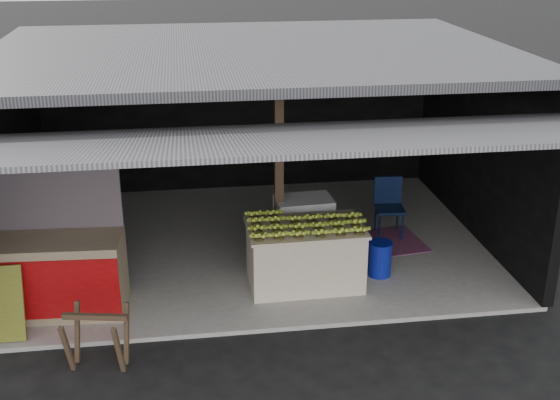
{
  "coord_description": "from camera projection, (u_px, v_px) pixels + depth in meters",
  "views": [
    {
      "loc": [
        -0.98,
        -7.25,
        4.64
      ],
      "look_at": [
        0.27,
        1.56,
        1.1
      ],
      "focal_mm": 45.0,
      "sensor_mm": 36.0,
      "label": 1
    }
  ],
  "objects": [
    {
      "name": "ground",
      "position": [
        276.0,
        332.0,
        8.51
      ],
      "size": [
        80.0,
        80.0,
        0.0
      ],
      "primitive_type": "plane",
      "color": "black",
      "rests_on": "ground"
    },
    {
      "name": "plastic_chair",
      "position": [
        389.0,
        201.0,
        10.87
      ],
      "size": [
        0.47,
        0.47,
        0.91
      ],
      "rotation": [
        0.0,
        0.0,
        -0.09
      ],
      "color": "#091534",
      "rests_on": "concrete_slab"
    },
    {
      "name": "neighbor_stall",
      "position": [
        52.0,
        271.0,
        8.7
      ],
      "size": [
        1.8,
        0.89,
        1.81
      ],
      "rotation": [
        0.0,
        0.0,
        -0.06
      ],
      "color": "#998466",
      "rests_on": "concrete_slab"
    },
    {
      "name": "banana_pile",
      "position": [
        305.0,
        220.0,
        9.19
      ],
      "size": [
        1.43,
        0.87,
        0.17
      ],
      "primitive_type": null,
      "rotation": [
        0.0,
        0.0,
        0.01
      ],
      "color": "gold",
      "rests_on": "banana_table"
    },
    {
      "name": "white_crate",
      "position": [
        304.0,
        227.0,
        10.19
      ],
      "size": [
        0.84,
        0.6,
        0.9
      ],
      "rotation": [
        0.0,
        0.0,
        0.07
      ],
      "color": "white",
      "rests_on": "concrete_slab"
    },
    {
      "name": "magenta_rug",
      "position": [
        373.0,
        243.0,
        10.71
      ],
      "size": [
        1.62,
        1.19,
        0.01
      ],
      "primitive_type": "cube",
      "rotation": [
        0.0,
        0.0,
        0.13
      ],
      "color": "#66164E",
      "rests_on": "concrete_slab"
    },
    {
      "name": "banana_table",
      "position": [
        305.0,
        255.0,
        9.38
      ],
      "size": [
        1.55,
        0.97,
        0.85
      ],
      "rotation": [
        0.0,
        0.0,
        0.01
      ],
      "color": "silver",
      "rests_on": "concrete_slab"
    },
    {
      "name": "picture_frames",
      "position": [
        229.0,
        88.0,
        12.28
      ],
      "size": [
        1.62,
        0.04,
        0.46
      ],
      "color": "black",
      "rests_on": "shophouse"
    },
    {
      "name": "sawhorse",
      "position": [
        97.0,
        334.0,
        7.68
      ],
      "size": [
        0.71,
        0.7,
        0.68
      ],
      "rotation": [
        0.0,
        0.0,
        -0.19
      ],
      "color": "#4B3725",
      "rests_on": "ground"
    },
    {
      "name": "shophouse",
      "position": [
        250.0,
        107.0,
        10.32
      ],
      "size": [
        7.4,
        7.29,
        3.02
      ],
      "color": "black",
      "rests_on": "ground"
    },
    {
      "name": "concrete_slab",
      "position": [
        254.0,
        243.0,
        10.8
      ],
      "size": [
        7.0,
        5.0,
        0.06
      ],
      "primitive_type": "cube",
      "color": "gray",
      "rests_on": "ground"
    },
    {
      "name": "water_barrel",
      "position": [
        380.0,
        260.0,
        9.68
      ],
      "size": [
        0.32,
        0.32,
        0.47
      ],
      "primitive_type": "cylinder",
      "color": "navy",
      "rests_on": "concrete_slab"
    }
  ]
}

